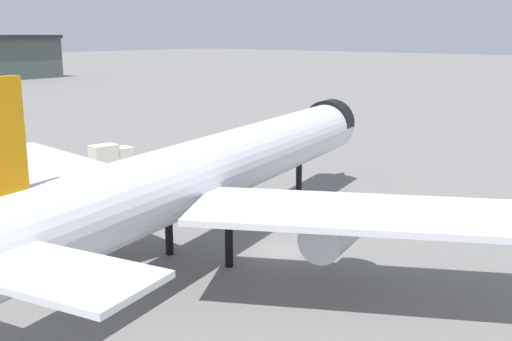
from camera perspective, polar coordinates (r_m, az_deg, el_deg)
ground at (r=49.16m, az=2.02°, el=-7.43°), size 900.00×900.00×0.00m
airliner_near_gate at (r=47.09m, az=-4.12°, el=-0.03°), size 56.43×50.80×14.91m
service_truck_front at (r=80.69m, az=-13.41°, el=1.42°), size 5.79×3.27×3.00m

